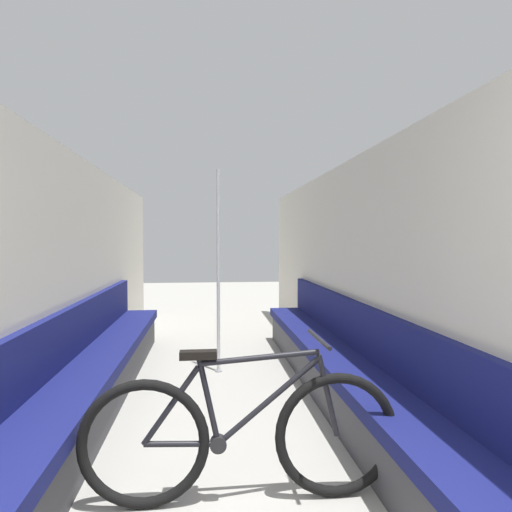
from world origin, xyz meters
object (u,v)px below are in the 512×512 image
at_px(bench_seat_row_right, 346,375).
at_px(grab_pole_near, 218,274).
at_px(bicycle, 242,436).
at_px(bench_seat_row_left, 86,384).

bearing_deg(bench_seat_row_right, grab_pole_near, 130.73).
bearing_deg(bicycle, bench_seat_row_right, 57.78).
height_order(bench_seat_row_left, bench_seat_row_right, same).
distance_m(bicycle, grab_pole_near, 2.61).
relative_size(bench_seat_row_right, grab_pole_near, 2.52).
relative_size(bench_seat_row_right, bicycle, 3.15).
bearing_deg(bench_seat_row_left, grab_pole_near, 48.32).
bearing_deg(bench_seat_row_left, bicycle, -48.14).
height_order(bench_seat_row_right, grab_pole_near, grab_pole_near).
bearing_deg(bench_seat_row_right, bicycle, -127.62).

